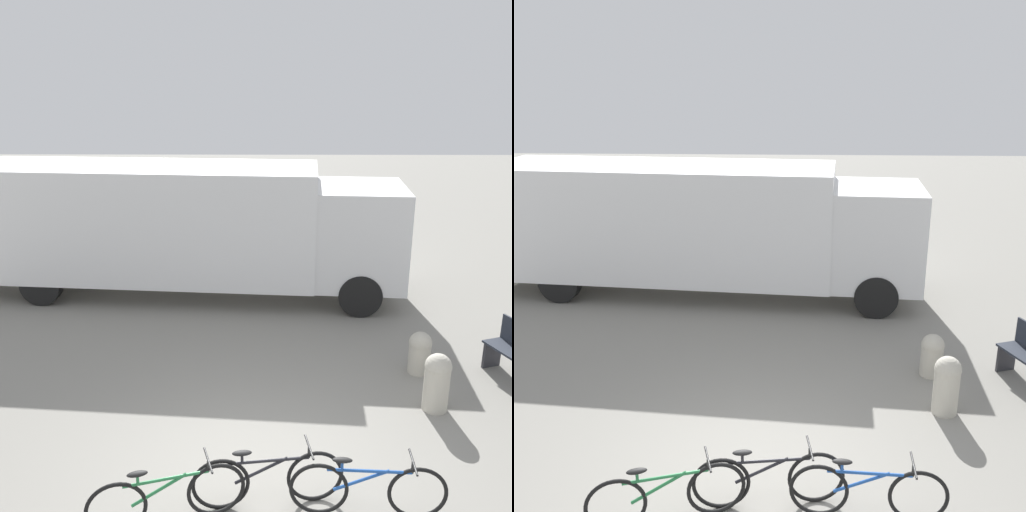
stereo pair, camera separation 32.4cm
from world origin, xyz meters
TOP-DOWN VIEW (x-y plane):
  - ground_plane at (0.00, 0.00)m, footprint 60.00×60.00m
  - delivery_truck at (-1.71, 6.40)m, footprint 9.55×3.02m
  - bicycle_near at (-0.95, -0.64)m, footprint 1.67×0.61m
  - bicycle_middle at (0.14, -0.33)m, footprint 1.72×0.44m
  - bicycle_far at (1.23, -0.49)m, footprint 1.73×0.44m
  - bollard_near_bench at (2.61, 1.65)m, footprint 0.38×0.38m
  - bollard_far_bench at (2.66, 2.75)m, footprint 0.37×0.37m

SIDE VIEW (x-z plane):
  - ground_plane at x=0.00m, z-range 0.00..0.00m
  - bicycle_near at x=-0.95m, z-range -0.02..0.72m
  - bicycle_middle at x=0.14m, z-range -0.02..0.72m
  - bicycle_far at x=1.23m, z-range -0.02..0.72m
  - bollard_far_bench at x=2.66m, z-range 0.02..0.73m
  - bollard_near_bench at x=2.61m, z-range 0.04..0.92m
  - delivery_truck at x=-1.71m, z-range 0.17..3.02m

